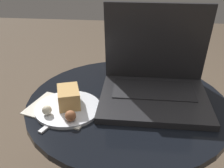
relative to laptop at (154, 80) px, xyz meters
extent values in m
cylinder|color=#515156|center=(-0.08, -0.04, -0.33)|extent=(0.06, 0.06, 0.51)
cylinder|color=black|center=(-0.08, -0.04, -0.06)|extent=(0.59, 0.59, 0.02)
cube|color=silver|center=(-0.26, -0.11, -0.05)|extent=(0.21, 0.17, 0.00)
cube|color=#232326|center=(0.00, -0.04, -0.05)|extent=(0.31, 0.25, 0.02)
cube|color=black|center=(0.00, 0.00, -0.03)|extent=(0.24, 0.12, 0.00)
cube|color=#232326|center=(0.00, 0.07, 0.09)|extent=(0.31, 0.05, 0.25)
cube|color=black|center=(0.00, 0.07, 0.09)|extent=(0.29, 0.04, 0.22)
cylinder|color=#C6701E|center=(-0.12, 0.15, 0.03)|extent=(0.06, 0.06, 0.17)
cylinder|color=white|center=(-0.12, 0.15, 0.12)|extent=(0.06, 0.06, 0.02)
cylinder|color=silver|center=(-0.24, -0.10, -0.05)|extent=(0.18, 0.18, 0.01)
cube|color=tan|center=(-0.24, -0.09, -0.02)|extent=(0.08, 0.10, 0.05)
sphere|color=#9E5B38|center=(-0.22, -0.17, -0.03)|extent=(0.03, 0.03, 0.03)
sphere|color=beige|center=(-0.28, -0.14, -0.03)|extent=(0.03, 0.03, 0.03)
cube|color=silver|center=(-0.26, -0.16, -0.05)|extent=(0.06, 0.11, 0.00)
cube|color=silver|center=(-0.23, -0.08, -0.05)|extent=(0.04, 0.06, 0.00)
camera|label=1|loc=(-0.05, -0.70, 0.35)|focal=42.00mm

